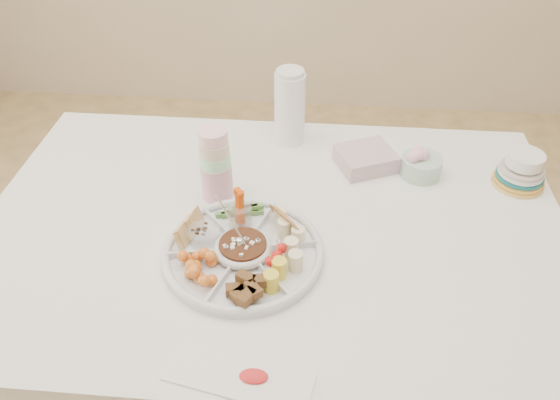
# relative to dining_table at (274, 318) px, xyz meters

# --- Properties ---
(floor) EXTENTS (4.00, 4.00, 0.00)m
(floor) POSITION_rel_dining_table_xyz_m (0.00, 0.00, -0.38)
(floor) COLOR tan
(floor) RESTS_ON ground
(dining_table) EXTENTS (1.52, 1.02, 0.76)m
(dining_table) POSITION_rel_dining_table_xyz_m (0.00, 0.00, 0.00)
(dining_table) COLOR white
(dining_table) RESTS_ON floor
(party_tray) EXTENTS (0.45, 0.45, 0.04)m
(party_tray) POSITION_rel_dining_table_xyz_m (-0.06, -0.12, 0.40)
(party_tray) COLOR silver
(party_tray) RESTS_ON dining_table
(bean_dip) EXTENTS (0.13, 0.13, 0.04)m
(bean_dip) POSITION_rel_dining_table_xyz_m (-0.06, -0.12, 0.41)
(bean_dip) COLOR black
(bean_dip) RESTS_ON party_tray
(tortillas) EXTENTS (0.11, 0.11, 0.05)m
(tortillas) POSITION_rel_dining_table_xyz_m (0.04, -0.04, 0.42)
(tortillas) COLOR #A98238
(tortillas) RESTS_ON party_tray
(carrot_cucumber) EXTENTS (0.14, 0.14, 0.11)m
(carrot_cucumber) POSITION_rel_dining_table_xyz_m (-0.08, 0.01, 0.44)
(carrot_cucumber) COLOR #D84804
(carrot_cucumber) RESTS_ON party_tray
(pita_raisins) EXTENTS (0.13, 0.13, 0.06)m
(pita_raisins) POSITION_rel_dining_table_xyz_m (-0.18, -0.08, 0.42)
(pita_raisins) COLOR #E0B36E
(pita_raisins) RESTS_ON party_tray
(cherries) EXTENTS (0.14, 0.14, 0.05)m
(cherries) POSITION_rel_dining_table_xyz_m (-0.16, -0.21, 0.42)
(cherries) COLOR orange
(cherries) RESTS_ON party_tray
(granola_chunks) EXTENTS (0.13, 0.13, 0.05)m
(granola_chunks) POSITION_rel_dining_table_xyz_m (-0.03, -0.25, 0.42)
(granola_chunks) COLOR brown
(granola_chunks) RESTS_ON party_tray
(banana_tomato) EXTENTS (0.13, 0.13, 0.09)m
(banana_tomato) POSITION_rel_dining_table_xyz_m (0.06, -0.16, 0.44)
(banana_tomato) COLOR tan
(banana_tomato) RESTS_ON party_tray
(cup_stack) EXTENTS (0.11, 0.11, 0.23)m
(cup_stack) POSITION_rel_dining_table_xyz_m (-0.16, 0.11, 0.50)
(cup_stack) COLOR #A6C0A2
(cup_stack) RESTS_ON dining_table
(thermos) EXTENTS (0.11, 0.11, 0.24)m
(thermos) POSITION_rel_dining_table_xyz_m (0.01, 0.40, 0.50)
(thermos) COLOR white
(thermos) RESTS_ON dining_table
(flower_bowl) EXTENTS (0.14, 0.14, 0.09)m
(flower_bowl) POSITION_rel_dining_table_xyz_m (0.40, 0.25, 0.42)
(flower_bowl) COLOR silver
(flower_bowl) RESTS_ON dining_table
(napkin_stack) EXTENTS (0.20, 0.19, 0.05)m
(napkin_stack) POSITION_rel_dining_table_xyz_m (0.25, 0.28, 0.40)
(napkin_stack) COLOR #C5A4AC
(napkin_stack) RESTS_ON dining_table
(plate_stack) EXTENTS (0.17, 0.17, 0.09)m
(plate_stack) POSITION_rel_dining_table_xyz_m (0.67, 0.23, 0.42)
(plate_stack) COLOR gold
(plate_stack) RESTS_ON dining_table
(placemat) EXTENTS (0.30, 0.15, 0.01)m
(placemat) POSITION_rel_dining_table_xyz_m (-0.02, -0.45, 0.38)
(placemat) COLOR white
(placemat) RESTS_ON dining_table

